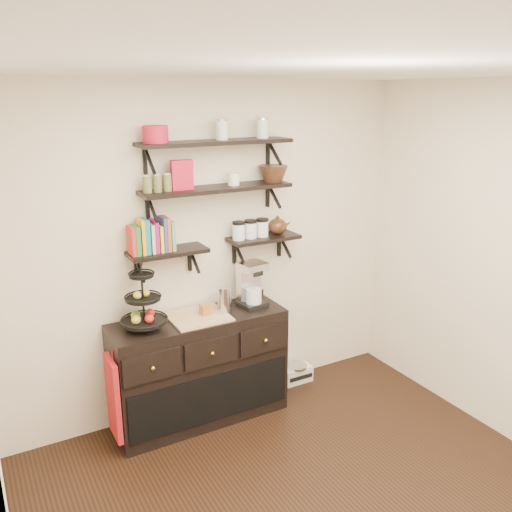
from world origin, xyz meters
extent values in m
cube|color=white|center=(0.00, 0.00, 2.70)|extent=(3.50, 3.50, 0.02)
cube|color=silver|center=(0.00, 1.75, 1.35)|extent=(3.50, 0.02, 2.70)
cube|color=black|center=(0.00, 1.61, 2.23)|extent=(1.20, 0.27, 0.03)
cube|color=black|center=(-0.52, 1.74, 2.12)|extent=(0.02, 0.03, 0.20)
cube|color=black|center=(0.52, 1.74, 2.12)|extent=(0.02, 0.03, 0.20)
cube|color=black|center=(0.00, 1.61, 1.89)|extent=(1.20, 0.27, 0.03)
cube|color=black|center=(-0.52, 1.74, 1.77)|extent=(0.02, 0.03, 0.20)
cube|color=black|center=(0.52, 1.74, 1.77)|extent=(0.02, 0.03, 0.20)
cube|color=black|center=(-0.42, 1.62, 1.44)|extent=(0.60, 0.25, 0.03)
cube|color=black|center=(-0.64, 1.74, 1.32)|extent=(0.02, 0.03, 0.20)
cube|color=black|center=(-0.20, 1.74, 1.32)|extent=(0.03, 0.03, 0.20)
cube|color=black|center=(0.42, 1.62, 1.44)|extent=(0.60, 0.25, 0.03)
cube|color=black|center=(0.20, 1.74, 1.32)|extent=(0.03, 0.03, 0.20)
cube|color=black|center=(0.64, 1.74, 1.32)|extent=(0.02, 0.03, 0.20)
cube|color=#B3291F|center=(-0.68, 1.63, 1.55)|extent=(0.02, 0.15, 0.20)
cube|color=#1F6F35|center=(-0.65, 1.63, 1.57)|extent=(0.03, 0.15, 0.24)
cube|color=orange|center=(-0.61, 1.63, 1.55)|extent=(0.04, 0.15, 0.21)
cube|color=#107879|center=(-0.57, 1.63, 1.57)|extent=(0.03, 0.15, 0.25)
cube|color=beige|center=(-0.54, 1.63, 1.56)|extent=(0.03, 0.15, 0.22)
cube|color=#91155A|center=(-0.50, 1.63, 1.58)|extent=(0.04, 0.15, 0.26)
cube|color=gold|center=(-0.46, 1.63, 1.56)|extent=(0.03, 0.15, 0.23)
cube|color=navy|center=(-0.42, 1.63, 1.55)|extent=(0.03, 0.15, 0.20)
cube|color=#B04A27|center=(-0.38, 1.63, 1.57)|extent=(0.04, 0.15, 0.24)
cube|color=#519661|center=(-0.34, 1.63, 1.55)|extent=(0.03, 0.15, 0.21)
cylinder|color=silver|center=(0.19, 1.63, 1.51)|extent=(0.10, 0.10, 0.13)
cylinder|color=silver|center=(0.30, 1.63, 1.51)|extent=(0.10, 0.10, 0.13)
cylinder|color=silver|center=(0.41, 1.63, 1.51)|extent=(0.10, 0.10, 0.13)
cube|color=black|center=(-0.23, 1.51, 0.45)|extent=(1.40, 0.45, 0.90)
cube|color=tan|center=(-0.23, 1.51, 0.91)|extent=(0.45, 0.41, 0.02)
sphere|color=gold|center=(-0.70, 1.26, 0.70)|extent=(0.04, 0.04, 0.04)
sphere|color=gold|center=(-0.23, 1.26, 0.70)|extent=(0.04, 0.04, 0.04)
sphere|color=gold|center=(0.23, 1.26, 0.70)|extent=(0.04, 0.04, 0.04)
cylinder|color=black|center=(-0.67, 1.51, 1.15)|extent=(0.02, 0.02, 0.50)
cylinder|color=black|center=(-0.67, 1.51, 0.96)|extent=(0.34, 0.34, 0.01)
cylinder|color=black|center=(-0.67, 1.51, 1.14)|extent=(0.26, 0.26, 0.02)
cylinder|color=black|center=(-0.67, 1.51, 1.32)|extent=(0.18, 0.18, 0.02)
sphere|color=#B21914|center=(-0.61, 1.55, 1.00)|extent=(0.07, 0.07, 0.07)
sphere|color=gold|center=(-0.71, 1.51, 1.17)|extent=(0.06, 0.06, 0.06)
cube|color=#975622|center=(-0.17, 1.51, 0.96)|extent=(0.08, 0.08, 0.08)
cube|color=black|center=(0.25, 1.51, 0.92)|extent=(0.23, 0.21, 0.04)
cube|color=silver|center=(0.25, 1.58, 1.08)|extent=(0.21, 0.10, 0.32)
cube|color=silver|center=(0.25, 1.51, 1.24)|extent=(0.23, 0.21, 0.07)
cylinder|color=silver|center=(0.25, 1.50, 1.00)|extent=(0.15, 0.15, 0.12)
cylinder|color=silver|center=(-0.01, 1.49, 1.01)|extent=(0.11, 0.11, 0.22)
cube|color=maroon|center=(-0.96, 1.41, 0.45)|extent=(0.04, 0.27, 0.63)
cube|color=silver|center=(0.78, 1.62, 0.07)|extent=(0.28, 0.14, 0.15)
cylinder|color=silver|center=(0.78, 1.62, 0.16)|extent=(0.19, 0.19, 0.02)
cube|color=black|center=(0.78, 1.55, 0.07)|extent=(0.24, 0.01, 0.04)
cube|color=#B51430|center=(-0.28, 1.61, 2.01)|extent=(0.17, 0.08, 0.22)
cylinder|color=white|center=(0.14, 1.61, 1.95)|extent=(0.09, 0.09, 0.10)
cylinder|color=#B51430|center=(-0.47, 1.61, 2.31)|extent=(0.18, 0.18, 0.12)
camera|label=1|loc=(-1.75, -2.14, 2.59)|focal=38.00mm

